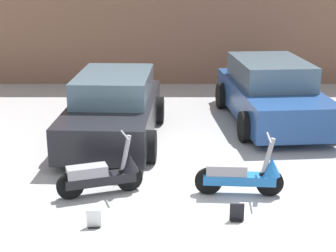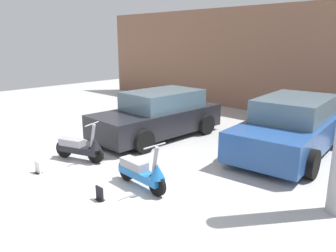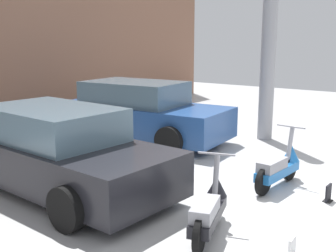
{
  "view_description": "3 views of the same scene",
  "coord_description": "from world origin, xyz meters",
  "px_view_note": "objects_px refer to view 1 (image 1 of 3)",
  "views": [
    {
      "loc": [
        -0.58,
        -6.83,
        3.43
      ],
      "look_at": [
        -0.6,
        1.98,
        0.65
      ],
      "focal_mm": 55.0,
      "sensor_mm": 36.0,
      "label": 1
    },
    {
      "loc": [
        4.86,
        -3.38,
        2.76
      ],
      "look_at": [
        0.02,
        1.77,
        0.88
      ],
      "focal_mm": 35.0,
      "sensor_mm": 36.0,
      "label": 2
    },
    {
      "loc": [
        -5.77,
        -1.99,
        2.36
      ],
      "look_at": [
        -0.07,
        2.26,
        0.89
      ],
      "focal_mm": 45.0,
      "sensor_mm": 36.0,
      "label": 3
    }
  ],
  "objects_px": {
    "placard_near_left_scooter": "(95,219)",
    "scooter_front_right": "(244,174)",
    "placard_near_right_scooter": "(238,213)",
    "car_rear_left": "(115,109)",
    "car_rear_center": "(272,93)",
    "scooter_front_left": "(105,174)"
  },
  "relations": [
    {
      "from": "car_rear_center",
      "to": "placard_near_left_scooter",
      "type": "relative_size",
      "value": 16.18
    },
    {
      "from": "placard_near_right_scooter",
      "to": "placard_near_left_scooter",
      "type": "bearing_deg",
      "value": -174.67
    },
    {
      "from": "scooter_front_right",
      "to": "car_rear_left",
      "type": "height_order",
      "value": "car_rear_left"
    },
    {
      "from": "scooter_front_left",
      "to": "scooter_front_right",
      "type": "height_order",
      "value": "scooter_front_right"
    },
    {
      "from": "car_rear_left",
      "to": "placard_near_left_scooter",
      "type": "distance_m",
      "value": 3.77
    },
    {
      "from": "car_rear_left",
      "to": "scooter_front_left",
      "type": "bearing_deg",
      "value": 5.09
    },
    {
      "from": "car_rear_center",
      "to": "scooter_front_right",
      "type": "bearing_deg",
      "value": -21.44
    },
    {
      "from": "scooter_front_right",
      "to": "placard_near_right_scooter",
      "type": "height_order",
      "value": "scooter_front_right"
    },
    {
      "from": "car_rear_left",
      "to": "placard_near_left_scooter",
      "type": "height_order",
      "value": "car_rear_left"
    },
    {
      "from": "scooter_front_left",
      "to": "placard_near_right_scooter",
      "type": "relative_size",
      "value": 4.99
    },
    {
      "from": "scooter_front_left",
      "to": "car_rear_left",
      "type": "relative_size",
      "value": 0.33
    },
    {
      "from": "car_rear_left",
      "to": "car_rear_center",
      "type": "distance_m",
      "value": 3.62
    },
    {
      "from": "car_rear_left",
      "to": "car_rear_center",
      "type": "bearing_deg",
      "value": 112.43
    },
    {
      "from": "car_rear_left",
      "to": "car_rear_center",
      "type": "xyz_separation_m",
      "value": [
        3.41,
        1.22,
        0.03
      ]
    },
    {
      "from": "placard_near_left_scooter",
      "to": "scooter_front_right",
      "type": "bearing_deg",
      "value": 25.55
    },
    {
      "from": "scooter_front_right",
      "to": "car_rear_center",
      "type": "xyz_separation_m",
      "value": [
        1.16,
        3.92,
        0.32
      ]
    },
    {
      "from": "scooter_front_left",
      "to": "scooter_front_right",
      "type": "distance_m",
      "value": 2.15
    },
    {
      "from": "scooter_front_left",
      "to": "placard_near_left_scooter",
      "type": "bearing_deg",
      "value": -109.59
    },
    {
      "from": "scooter_front_right",
      "to": "car_rear_center",
      "type": "distance_m",
      "value": 4.1
    },
    {
      "from": "scooter_front_right",
      "to": "car_rear_left",
      "type": "relative_size",
      "value": 0.34
    },
    {
      "from": "placard_near_left_scooter",
      "to": "placard_near_right_scooter",
      "type": "height_order",
      "value": "same"
    },
    {
      "from": "scooter_front_left",
      "to": "car_rear_center",
      "type": "relative_size",
      "value": 0.31
    }
  ]
}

